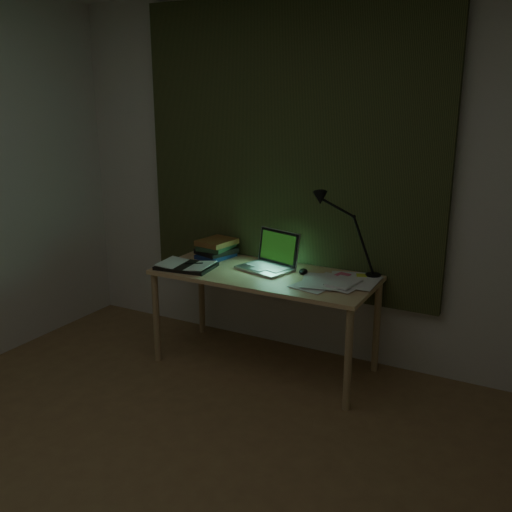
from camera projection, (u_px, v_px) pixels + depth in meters
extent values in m
cube|color=brown|center=(102.00, 503.00, 2.62)|extent=(3.50, 4.00, 0.00)
cube|color=silver|center=(289.00, 179.00, 3.98)|extent=(3.50, 0.00, 2.50)
cube|color=#2E351A|center=(287.00, 150.00, 3.89)|extent=(2.20, 0.06, 2.00)
ellipsoid|color=black|center=(303.00, 272.00, 3.77)|extent=(0.08, 0.10, 0.03)
cube|color=yellow|center=(362.00, 276.00, 3.70)|extent=(0.09, 0.09, 0.01)
cube|color=#EC5B7A|center=(343.00, 276.00, 3.71)|extent=(0.10, 0.10, 0.02)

